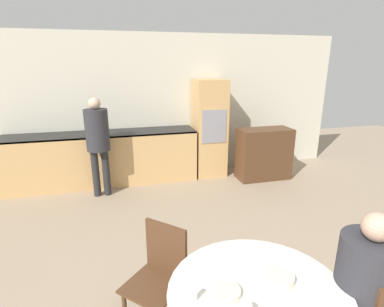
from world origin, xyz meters
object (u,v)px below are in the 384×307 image
(bowl_near, at_px, (280,278))
(bowl_centre, at_px, (226,292))
(chair_far_left, at_px, (160,272))
(person_seated, at_px, (368,291))
(sideboard, at_px, (264,154))
(person_standing, at_px, (98,137))
(oven_unit, at_px, (209,128))

(bowl_near, height_order, bowl_centre, bowl_near)
(chair_far_left, height_order, person_seated, person_seated)
(person_seated, bearing_deg, bowl_near, 161.42)
(sideboard, height_order, chair_far_left, sideboard)
(sideboard, xyz_separation_m, person_standing, (-2.90, -0.04, 0.51))
(chair_far_left, bearing_deg, oven_unit, 110.98)
(person_seated, relative_size, person_standing, 0.78)
(bowl_near, bearing_deg, chair_far_left, 138.55)
(sideboard, bearing_deg, chair_far_left, -130.41)
(chair_far_left, bearing_deg, person_seated, 12.14)
(chair_far_left, relative_size, bowl_near, 4.80)
(person_seated, xyz_separation_m, person_standing, (-1.74, 3.52, 0.27))
(oven_unit, xyz_separation_m, bowl_centre, (-1.14, -3.88, -0.13))
(bowl_centre, bearing_deg, person_seated, -10.47)
(sideboard, bearing_deg, person_seated, -108.03)
(person_standing, relative_size, bowl_centre, 8.71)
(sideboard, relative_size, bowl_near, 5.30)
(oven_unit, relative_size, person_seated, 1.45)
(person_seated, bearing_deg, bowl_centre, 169.53)
(bowl_near, bearing_deg, sideboard, 63.55)
(oven_unit, xyz_separation_m, person_seated, (-0.25, -4.05, -0.19))
(sideboard, bearing_deg, person_standing, -179.28)
(sideboard, relative_size, person_standing, 0.61)
(oven_unit, height_order, person_standing, oven_unit)
(oven_unit, distance_m, sideboard, 1.12)
(person_standing, bearing_deg, oven_unit, 14.86)
(chair_far_left, xyz_separation_m, bowl_centre, (0.31, -0.61, 0.27))
(person_seated, height_order, bowl_near, person_seated)
(person_seated, bearing_deg, person_standing, 116.28)
(oven_unit, distance_m, person_standing, 2.06)
(bowl_near, bearing_deg, oven_unit, 78.72)
(oven_unit, height_order, bowl_near, oven_unit)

